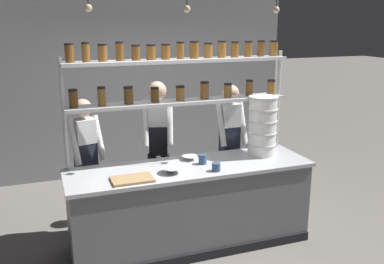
{
  "coord_description": "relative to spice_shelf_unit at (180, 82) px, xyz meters",
  "views": [
    {
      "loc": [
        -1.46,
        -4.04,
        2.43
      ],
      "look_at": [
        0.09,
        0.2,
        1.24
      ],
      "focal_mm": 40.0,
      "sensor_mm": 36.0,
      "label": 1
    }
  ],
  "objects": [
    {
      "name": "ground_plane",
      "position": [
        0.0,
        -0.33,
        -1.77
      ],
      "size": [
        40.0,
        40.0,
        0.0
      ],
      "primitive_type": "plane",
      "color": "slate"
    },
    {
      "name": "back_wall",
      "position": [
        0.0,
        2.28,
        -0.17
      ],
      "size": [
        5.02,
        0.12,
        3.21
      ],
      "primitive_type": "cube",
      "color": "#939399",
      "rests_on": "ground_plane"
    },
    {
      "name": "prep_counter",
      "position": [
        0.0,
        -0.33,
        -1.31
      ],
      "size": [
        2.62,
        0.76,
        0.92
      ],
      "color": "slate",
      "rests_on": "ground_plane"
    },
    {
      "name": "spice_shelf_unit",
      "position": [
        0.0,
        0.0,
        0.0
      ],
      "size": [
        2.51,
        0.28,
        2.21
      ],
      "color": "#B7BABF",
      "rests_on": "ground_plane"
    },
    {
      "name": "chef_left",
      "position": [
        -1.01,
        0.33,
        -0.87
      ],
      "size": [
        0.41,
        0.34,
        1.59
      ],
      "rotation": [
        0.0,
        0.0,
        0.3
      ],
      "color": "black",
      "rests_on": "ground_plane"
    },
    {
      "name": "chef_center",
      "position": [
        -0.13,
        0.46,
        -0.77
      ],
      "size": [
        0.41,
        0.35,
        1.72
      ],
      "rotation": [
        0.0,
        0.0,
        -0.28
      ],
      "color": "black",
      "rests_on": "ground_plane"
    },
    {
      "name": "chef_right",
      "position": [
        0.74,
        0.29,
        -0.82
      ],
      "size": [
        0.36,
        0.29,
        1.66
      ],
      "rotation": [
        0.0,
        0.0,
        0.01
      ],
      "color": "black",
      "rests_on": "ground_plane"
    },
    {
      "name": "container_stack",
      "position": [
        0.9,
        -0.23,
        -0.51
      ],
      "size": [
        0.33,
        0.33,
        0.68
      ],
      "color": "white",
      "rests_on": "prep_counter"
    },
    {
      "name": "cutting_board",
      "position": [
        -0.67,
        -0.54,
        -0.84
      ],
      "size": [
        0.4,
        0.26,
        0.02
      ],
      "color": "#A88456",
      "rests_on": "prep_counter"
    },
    {
      "name": "prep_bowl_near_left",
      "position": [
        -0.25,
        -0.47,
        -0.82
      ],
      "size": [
        0.22,
        0.22,
        0.06
      ],
      "color": "#B2B7BC",
      "rests_on": "prep_counter"
    },
    {
      "name": "prep_bowl_center_front",
      "position": [
        0.06,
        -0.13,
        -0.83
      ],
      "size": [
        0.17,
        0.17,
        0.05
      ],
      "color": "white",
      "rests_on": "prep_counter"
    },
    {
      "name": "serving_cup_front",
      "position": [
        0.19,
        -0.57,
        -0.81
      ],
      "size": [
        0.09,
        0.09,
        0.09
      ],
      "color": "#334C70",
      "rests_on": "prep_counter"
    },
    {
      "name": "serving_cup_by_board",
      "position": [
        0.15,
        -0.31,
        -0.8
      ],
      "size": [
        0.09,
        0.09,
        0.1
      ],
      "color": "#334C70",
      "rests_on": "prep_counter"
    },
    {
      "name": "pendant_light_row",
      "position": [
        -0.02,
        -0.33,
        0.78
      ],
      "size": [
        1.99,
        0.07,
        0.67
      ],
      "color": "black"
    }
  ]
}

